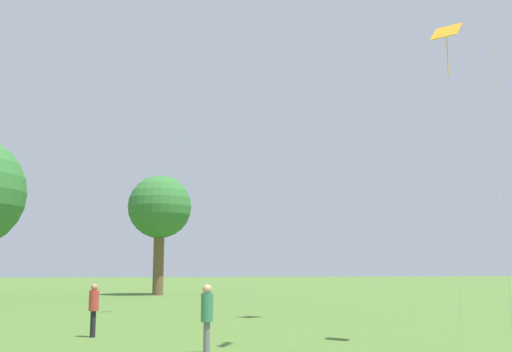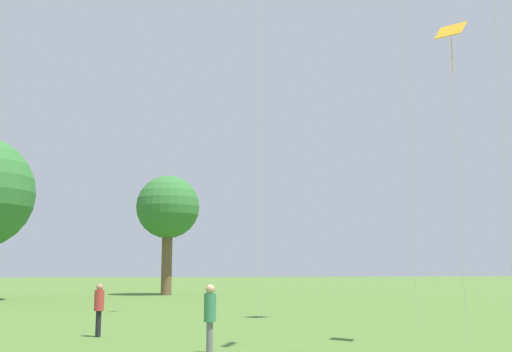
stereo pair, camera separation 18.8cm
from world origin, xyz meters
name	(u,v)px [view 2 (the right image)]	position (x,y,z in m)	size (l,w,h in m)	color
person_standing_0	(99,305)	(-3.40, 17.28, 1.03)	(0.45, 0.45, 1.70)	black
person_standing_4	(210,313)	(-0.29, 12.05, 1.10)	(0.36, 0.36, 1.80)	slate
kite_3	(451,42)	(6.89, 12.57, 8.87)	(0.99, 1.01, 9.53)	orange
distant_tree_1	(168,208)	(-0.43, 47.66, 7.20)	(5.30, 5.30, 9.98)	brown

